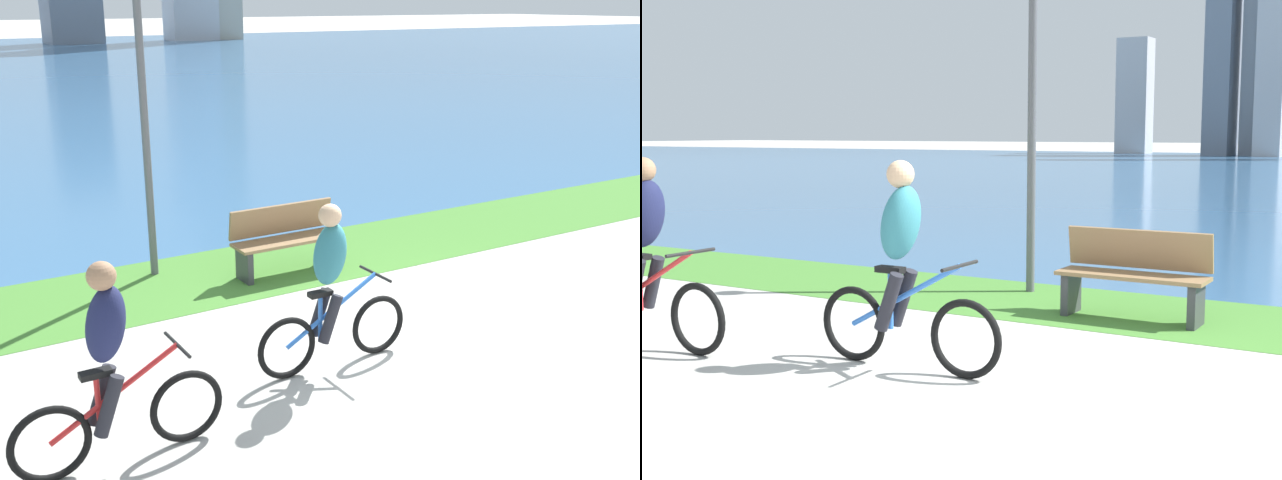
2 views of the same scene
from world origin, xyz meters
TOP-DOWN VIEW (x-y plane):
  - ground_plane at (0.00, 0.00)m, footprint 300.00×300.00m
  - grass_strip_bayside at (0.00, 3.01)m, footprint 120.00×2.09m
  - cyclist_lead at (-1.30, 0.03)m, footprint 1.69×0.52m
  - cyclist_trailing at (-3.61, -0.51)m, footprint 1.71×0.52m
  - bench_near_path at (-0.31, 2.70)m, footprint 1.50×0.47m
  - lamppost_tall at (-1.86, 3.52)m, footprint 0.28×0.28m

SIDE VIEW (x-z plane):
  - ground_plane at x=0.00m, z-range 0.00..0.00m
  - grass_strip_bayside at x=0.00m, z-range 0.00..0.01m
  - bench_near_path at x=-0.31m, z-range 0.00..0.90m
  - cyclist_lead at x=-1.30m, z-range 0.00..1.66m
  - cyclist_trailing at x=-3.61m, z-range 0.00..1.66m
  - lamppost_tall at x=-1.86m, z-range 0.60..4.41m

